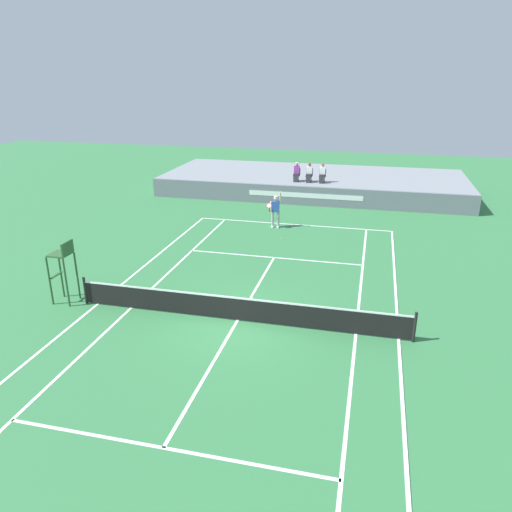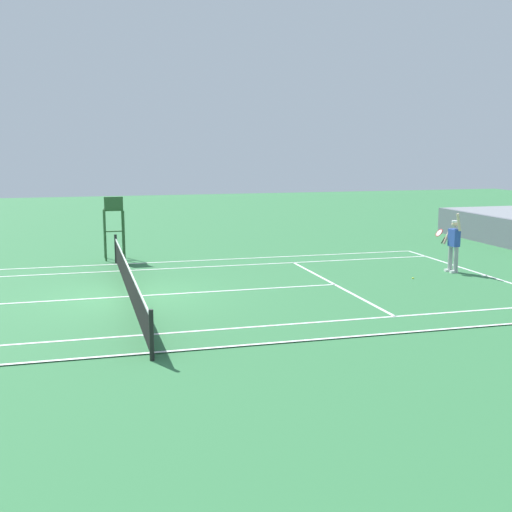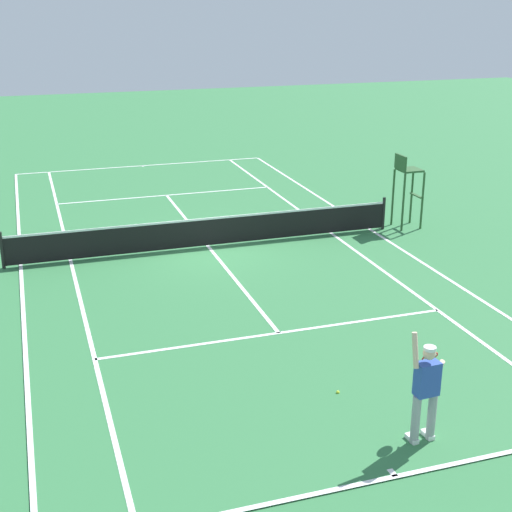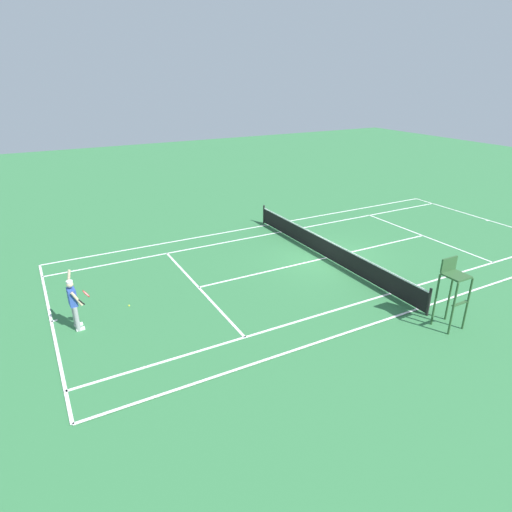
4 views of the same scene
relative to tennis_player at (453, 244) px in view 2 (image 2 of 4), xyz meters
name	(u,v)px [view 2 (image 2 of 4)]	position (x,y,z in m)	size (l,w,h in m)	color
ground_plane	(129,297)	(0.92, -11.12, -0.99)	(80.00, 80.00, 0.00)	#337542
court	(129,297)	(0.92, -11.12, -0.98)	(11.08, 23.88, 0.03)	#337542
net	(128,280)	(0.92, -11.12, -0.47)	(11.98, 0.10, 1.07)	black
tennis_player	(453,244)	(0.00, 0.00, 0.00)	(0.76, 0.66, 2.08)	#9E9EA3
tennis_ball	(413,278)	(0.72, -1.88, -0.96)	(0.07, 0.07, 0.07)	#D1E533
umpire_chair	(114,219)	(-5.81, -11.12, 0.56)	(0.77, 0.77, 2.44)	#2D562D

